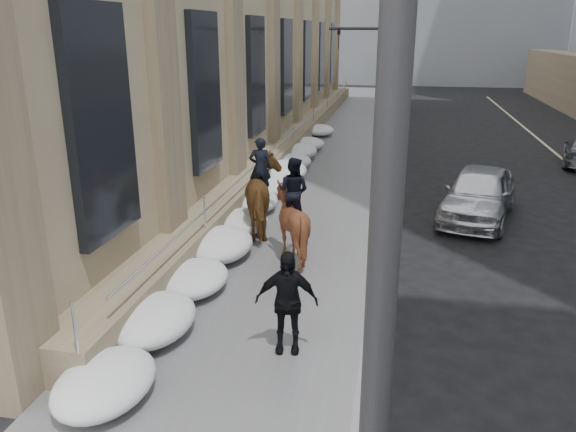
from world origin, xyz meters
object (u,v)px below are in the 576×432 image
(mounted_horse_left, at_px, (266,195))
(pedestrian, at_px, (287,302))
(mounted_horse_right, at_px, (291,218))
(car_silver, at_px, (479,193))

(mounted_horse_left, height_order, pedestrian, mounted_horse_left)
(mounted_horse_right, height_order, car_silver, mounted_horse_right)
(mounted_horse_left, bearing_deg, mounted_horse_right, 104.03)
(mounted_horse_right, distance_m, car_silver, 6.93)
(mounted_horse_right, bearing_deg, car_silver, -124.50)
(mounted_horse_right, distance_m, pedestrian, 4.41)
(pedestrian, relative_size, car_silver, 0.40)
(pedestrian, distance_m, car_silver, 9.99)
(mounted_horse_left, relative_size, car_silver, 0.58)
(mounted_horse_left, height_order, mounted_horse_right, mounted_horse_left)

